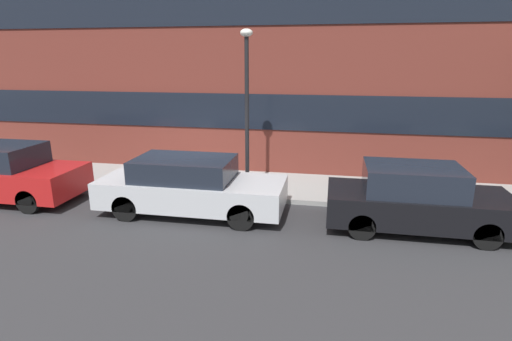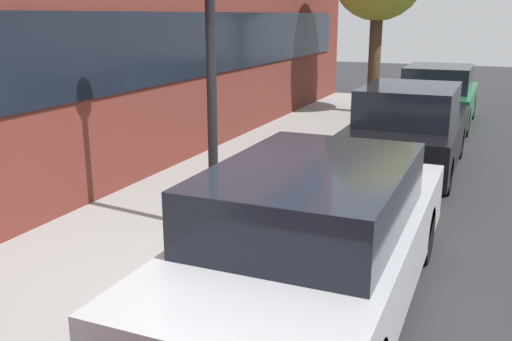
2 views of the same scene
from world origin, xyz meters
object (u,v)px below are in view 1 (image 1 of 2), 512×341
(fire_hydrant, at_px, (39,166))
(lamp_post, at_px, (247,94))
(parked_car_red, at_px, (4,173))
(parked_car_silver, at_px, (190,186))
(parked_car_black, at_px, (416,199))

(fire_hydrant, bearing_deg, lamp_post, 0.94)
(parked_car_red, xyz_separation_m, fire_hydrant, (-0.15, 1.46, -0.20))
(fire_hydrant, relative_size, lamp_post, 0.19)
(parked_car_silver, xyz_separation_m, lamp_post, (1.08, 1.57, 2.10))
(lamp_post, bearing_deg, fire_hydrant, -179.06)
(parked_car_red, bearing_deg, lamp_post, 14.03)
(parked_car_black, xyz_separation_m, lamp_post, (-4.11, 1.57, 2.09))
(parked_car_silver, distance_m, parked_car_black, 5.18)
(parked_car_black, bearing_deg, parked_car_red, -180.00)
(fire_hydrant, bearing_deg, parked_car_silver, -15.28)
(parked_car_red, relative_size, parked_car_black, 1.04)
(parked_car_red, height_order, parked_car_black, parked_car_red)
(parked_car_black, bearing_deg, lamp_post, 159.09)
(parked_car_red, height_order, lamp_post, lamp_post)
(parked_car_red, xyz_separation_m, parked_car_silver, (5.20, -0.00, -0.04))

